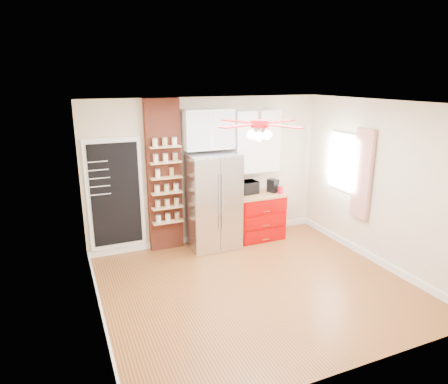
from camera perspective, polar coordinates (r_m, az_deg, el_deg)
name	(u,v)px	position (r m, az deg, el deg)	size (l,w,h in m)	color
floor	(256,286)	(6.20, 4.54, -13.21)	(4.50, 4.50, 0.00)	#935C25
ceiling	(260,103)	(5.43, 5.17, 12.54)	(4.50, 4.50, 0.00)	white
wall_back	(208,171)	(7.43, -2.37, 2.99)	(4.50, 0.02, 2.70)	beige
wall_front	(354,256)	(4.13, 18.02, -8.74)	(4.50, 0.02, 2.70)	beige
wall_left	(92,222)	(5.07, -18.36, -4.10)	(0.02, 4.00, 2.70)	beige
wall_right	(380,184)	(6.98, 21.42, 1.02)	(0.02, 4.00, 2.70)	beige
chalkboard	(115,195)	(7.06, -15.24, -0.37)	(0.95, 0.05, 1.95)	white
brick_pillar	(164,176)	(7.11, -8.56, 2.22)	(0.60, 0.16, 2.70)	brown
fridge	(213,201)	(7.20, -1.65, -1.34)	(0.90, 0.70, 1.75)	silver
upper_glass_cabinet	(208,129)	(7.11, -2.31, 8.95)	(0.90, 0.35, 0.70)	white
red_cabinet	(258,216)	(7.77, 4.92, -3.37)	(0.94, 0.64, 0.90)	#A20101
upper_shelf_unit	(256,141)	(7.57, 4.57, 7.24)	(0.90, 0.30, 1.15)	white
window	(344,162)	(7.57, 16.76, 4.11)	(0.04, 0.75, 1.05)	white
curtain	(362,174)	(7.15, 19.17, 2.41)	(0.06, 0.40, 1.55)	#A92216
ceiling_fan	(260,124)	(5.45, 5.10, 9.64)	(1.40, 1.40, 0.44)	silver
toaster_oven	(246,187)	(7.57, 3.15, 0.65)	(0.43, 0.29, 0.24)	black
coffee_maker	(273,186)	(7.72, 7.00, 0.90)	(0.15, 0.19, 0.25)	black
canister_left	(280,190)	(7.65, 8.07, 0.32)	(0.10, 0.10, 0.15)	red
canister_right	(277,188)	(7.77, 7.51, 0.51)	(0.11, 0.11, 0.13)	red
pantry_jar_oats	(158,174)	(6.91, -9.46, 2.57)	(0.08, 0.08, 0.14)	beige
pantry_jar_beans	(171,172)	(7.01, -7.52, 2.82)	(0.08, 0.08, 0.14)	#967D4C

